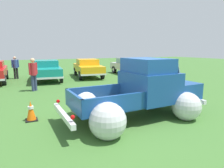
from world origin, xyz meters
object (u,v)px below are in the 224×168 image
at_px(show_car_3, 129,66).
at_px(spectator_0, 15,66).
at_px(show_car_2, 88,67).
at_px(lane_cone_1, 142,93).
at_px(vintage_pickup_truck, 142,94).
at_px(lane_cone_0, 31,111).
at_px(spectator_1, 33,72).
at_px(show_car_1, 47,69).

distance_m(show_car_3, spectator_0, 9.16).
relative_size(show_car_2, lane_cone_1, 7.32).
distance_m(show_car_2, spectator_0, 5.42).
distance_m(show_car_2, lane_cone_1, 7.98).
height_order(spectator_0, lane_cone_1, spectator_0).
xyz_separation_m(vintage_pickup_truck, lane_cone_1, (1.13, 1.68, -0.45)).
bearing_deg(lane_cone_0, spectator_0, 93.27).
distance_m(show_car_3, spectator_1, 8.98).
height_order(spectator_1, lane_cone_0, spectator_1).
distance_m(spectator_0, spectator_1, 5.29).
distance_m(show_car_1, show_car_2, 3.22).
bearing_deg(show_car_3, vintage_pickup_truck, -27.91).
relative_size(show_car_1, show_car_3, 1.10).
height_order(show_car_2, spectator_1, spectator_1).
distance_m(show_car_3, lane_cone_1, 8.90).
bearing_deg(vintage_pickup_truck, spectator_0, 107.69).
distance_m(vintage_pickup_truck, show_car_3, 10.90).
bearing_deg(show_car_1, lane_cone_0, -5.03).
relative_size(show_car_1, show_car_2, 1.02).
height_order(show_car_3, lane_cone_0, show_car_3).
bearing_deg(vintage_pickup_truck, show_car_3, 59.92).
relative_size(show_car_2, show_car_3, 1.08).
height_order(vintage_pickup_truck, show_car_2, vintage_pickup_truck).
bearing_deg(show_car_3, spectator_0, -98.37).
height_order(vintage_pickup_truck, show_car_1, vintage_pickup_truck).
distance_m(show_car_1, spectator_1, 3.76).
bearing_deg(spectator_0, spectator_1, 173.14).
relative_size(vintage_pickup_truck, spectator_0, 2.79).
bearing_deg(lane_cone_1, lane_cone_0, -173.11).
bearing_deg(spectator_0, show_car_2, -121.36).
bearing_deg(show_car_1, spectator_0, -123.05).
bearing_deg(spectator_0, lane_cone_0, 166.06).
distance_m(show_car_1, lane_cone_1, 8.27).
height_order(show_car_3, lane_cone_1, show_car_3).
height_order(vintage_pickup_truck, spectator_0, vintage_pickup_truck).
height_order(show_car_3, spectator_1, spectator_1).
bearing_deg(vintage_pickup_truck, show_car_1, 99.39).
xyz_separation_m(show_car_1, lane_cone_0, (-1.48, -8.22, -0.47)).
height_order(vintage_pickup_truck, lane_cone_1, vintage_pickup_truck).
distance_m(show_car_2, show_car_3, 3.81).
distance_m(show_car_3, lane_cone_0, 12.02).
height_order(show_car_1, show_car_3, same).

